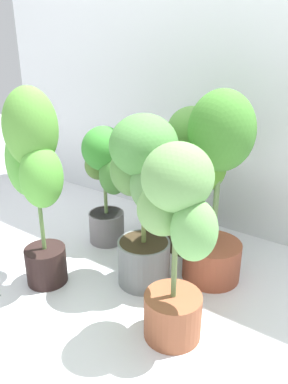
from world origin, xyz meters
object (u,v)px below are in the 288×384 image
(potted_plant_back_left, at_px, (105,176))
(potted_plant_front_right, at_px, (176,232))
(potted_plant_back_center, at_px, (191,173))
(potted_plant_back_right, at_px, (216,178))
(potted_plant_center, at_px, (143,188))
(potted_plant_front_left, at_px, (34,171))

(potted_plant_back_left, bearing_deg, potted_plant_front_right, -31.29)
(potted_plant_front_right, height_order, potted_plant_back_center, potted_plant_front_right)
(potted_plant_back_right, relative_size, potted_plant_back_left, 1.35)
(potted_plant_front_right, bearing_deg, potted_plant_back_right, 98.10)
(potted_plant_back_left, bearing_deg, potted_plant_center, -26.78)
(potted_plant_center, bearing_deg, potted_plant_front_left, -145.47)
(potted_plant_center, bearing_deg, potted_plant_back_right, 43.31)
(potted_plant_back_right, bearing_deg, potted_plant_center, -136.69)
(potted_plant_center, relative_size, potted_plant_back_left, 1.21)
(potted_plant_back_left, bearing_deg, potted_plant_back_center, 27.98)
(potted_plant_back_center, bearing_deg, potted_plant_front_left, -120.45)
(potted_plant_center, xyz_separation_m, potted_plant_back_center, (0.01, 0.40, -0.04))
(potted_plant_back_right, relative_size, potted_plant_back_center, 1.16)
(potted_plant_back_right, relative_size, potted_plant_center, 1.12)
(potted_plant_center, distance_m, potted_plant_back_left, 0.43)
(potted_plant_front_left, bearing_deg, potted_plant_back_left, 90.90)
(potted_plant_back_right, height_order, potted_plant_front_left, potted_plant_front_left)
(potted_plant_front_right, xyz_separation_m, potted_plant_center, (-0.29, 0.21, 0.03))
(potted_plant_center, bearing_deg, potted_plant_front_right, -36.59)
(potted_plant_front_left, relative_size, potted_plant_back_left, 1.38)
(potted_plant_center, height_order, potted_plant_back_center, potted_plant_center)
(potted_plant_back_center, bearing_deg, potted_plant_back_right, -40.44)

